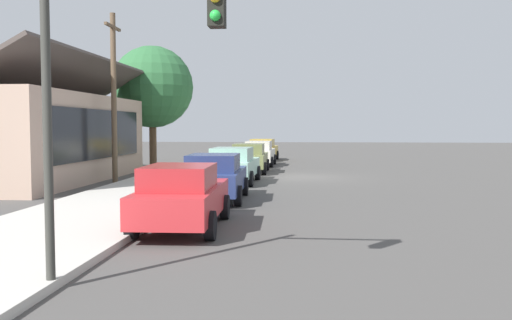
% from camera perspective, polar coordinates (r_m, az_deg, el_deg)
% --- Properties ---
extents(ground_plane, '(120.00, 120.00, 0.00)m').
position_cam_1_polar(ground_plane, '(27.12, 4.54, -1.80)').
color(ground_plane, '#4C4947').
extents(sidewalk_curb, '(60.00, 4.20, 0.16)m').
position_cam_1_polar(sidewalk_curb, '(27.74, -7.11, -1.53)').
color(sidewalk_curb, beige).
rests_on(sidewalk_curb, ground).
extents(car_cherry, '(4.55, 2.08, 1.59)m').
position_cam_1_polar(car_cherry, '(13.46, -7.73, -3.75)').
color(car_cherry, red).
rests_on(car_cherry, ground).
extents(car_navy, '(4.47, 2.14, 1.59)m').
position_cam_1_polar(car_navy, '(18.48, -4.32, -1.75)').
color(car_navy, navy).
rests_on(car_navy, ground).
extents(car_seafoam, '(4.66, 2.14, 1.59)m').
position_cam_1_polar(car_seafoam, '(24.17, -2.39, -0.50)').
color(car_seafoam, '#9ED1BC').
rests_on(car_seafoam, ground).
extents(car_olive, '(4.47, 2.05, 1.59)m').
position_cam_1_polar(car_olive, '(29.55, -0.71, 0.23)').
color(car_olive, olive).
rests_on(car_olive, ground).
extents(car_ivory, '(4.51, 1.97, 1.59)m').
position_cam_1_polar(car_ivory, '(34.75, 0.34, 0.73)').
color(car_ivory, silver).
rests_on(car_ivory, ground).
extents(car_mustard, '(4.45, 2.17, 1.59)m').
position_cam_1_polar(car_mustard, '(40.25, 0.73, 1.11)').
color(car_mustard, gold).
rests_on(car_mustard, ground).
extents(storefront_building, '(13.32, 6.36, 5.68)m').
position_cam_1_polar(storefront_building, '(26.97, -21.92, 2.41)').
color(storefront_building, tan).
rests_on(storefront_building, ground).
extents(shade_tree, '(4.98, 4.98, 7.41)m').
position_cam_1_polar(shade_tree, '(34.17, -10.78, 7.48)').
color(shade_tree, brown).
rests_on(shade_tree, ground).
extents(traffic_light_main, '(0.37, 2.79, 5.20)m').
position_cam_1_polar(traffic_light_main, '(8.47, -14.59, 10.05)').
color(traffic_light_main, '#383833').
rests_on(traffic_light_main, ground).
extents(utility_pole_wooden, '(1.80, 0.24, 7.50)m').
position_cam_1_polar(utility_pole_wooden, '(25.20, -14.63, 6.64)').
color(utility_pole_wooden, brown).
rests_on(utility_pole_wooden, ground).
extents(fire_hydrant_red, '(0.22, 0.22, 0.71)m').
position_cam_1_polar(fire_hydrant_red, '(38.00, -1.63, 0.49)').
color(fire_hydrant_red, red).
rests_on(fire_hydrant_red, sidewalk_curb).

